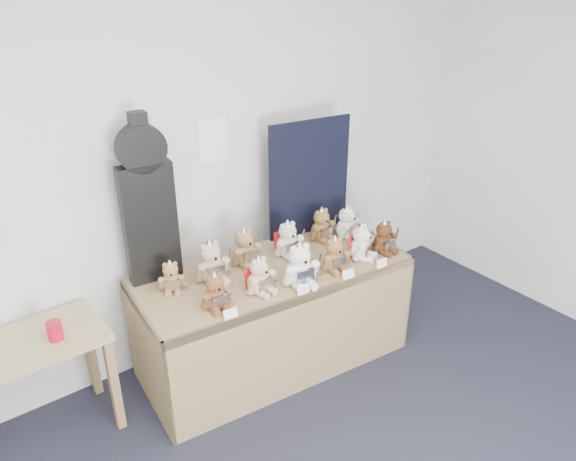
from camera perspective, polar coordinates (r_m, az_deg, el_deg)
room_shell at (r=3.71m, az=-7.69°, el=9.00°), size 6.00×6.00×6.00m
display_table at (r=3.69m, az=-0.93°, el=-6.53°), size 1.85×0.92×0.74m
side_table at (r=3.49m, az=-24.70°, el=-11.91°), size 0.83×0.46×0.69m
guitar_case at (r=3.43m, az=-14.07°, el=2.81°), size 0.33×0.13×1.06m
navy_board at (r=3.97m, az=2.18°, el=5.34°), size 0.63×0.11×0.84m
red_cup at (r=3.35m, az=-22.60°, el=-9.40°), size 0.08×0.08×0.11m
teddy_front_far_left at (r=3.25m, az=-7.34°, el=-6.29°), size 0.21×0.17×0.25m
teddy_front_left at (r=3.37m, az=-2.90°, el=-4.70°), size 0.22×0.19×0.26m
teddy_front_centre at (r=3.43m, az=1.24°, el=-3.67°), size 0.26×0.22×0.31m
teddy_front_right at (r=3.60m, az=4.79°, el=-2.56°), size 0.21×0.18×0.26m
teddy_front_far_right at (r=3.76m, az=7.47°, el=-1.31°), size 0.23×0.22×0.27m
teddy_front_end at (r=3.87m, az=9.74°, el=-0.80°), size 0.21×0.17×0.26m
teddy_back_left at (r=3.51m, az=-7.80°, el=-3.31°), size 0.25×0.20×0.30m
teddy_back_centre_left at (r=3.67m, az=-4.39°, el=-1.85°), size 0.23×0.19×0.28m
teddy_back_centre_right at (r=3.76m, az=0.00°, el=-1.02°), size 0.23×0.19×0.28m
teddy_back_right at (r=3.98m, az=3.46°, el=0.49°), size 0.22×0.17×0.26m
teddy_back_end at (r=4.03m, az=6.01°, el=0.69°), size 0.22×0.21×0.26m
teddy_back_far_left at (r=3.46m, az=-11.78°, el=-4.70°), size 0.17×0.17×0.22m
entry_card_a at (r=3.19m, az=-5.84°, el=-8.39°), size 0.09×0.03×0.06m
entry_card_b at (r=3.38m, az=1.57°, el=-5.99°), size 0.09×0.03×0.06m
entry_card_c at (r=3.55m, az=6.15°, el=-4.43°), size 0.09×0.03×0.06m
entry_card_d at (r=3.70m, az=9.51°, el=-3.30°), size 0.08×0.03×0.06m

